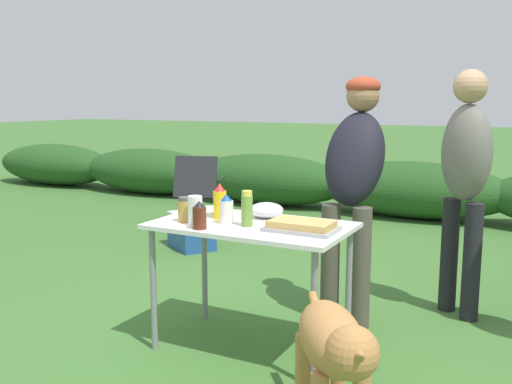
{
  "coord_description": "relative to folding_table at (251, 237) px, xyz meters",
  "views": [
    {
      "loc": [
        1.46,
        -2.77,
        1.43
      ],
      "look_at": [
        -0.06,
        0.17,
        0.89
      ],
      "focal_mm": 40.0,
      "sensor_mm": 36.0,
      "label": 1
    }
  ],
  "objects": [
    {
      "name": "camp_chair_green_behind_table",
      "position": [
        -1.95,
        2.45,
        -0.2
      ],
      "size": [
        0.63,
        0.71,
        0.83
      ],
      "rotation": [
        0.0,
        0.0,
        0.34
      ],
      "color": "#232328",
      "rests_on": "ground"
    },
    {
      "name": "standing_person_in_navy_coat",
      "position": [
        0.98,
        1.1,
        0.31
      ],
      "size": [
        0.44,
        0.42,
        1.62
      ],
      "rotation": [
        0.0,
        0.0,
        -0.65
      ],
      "color": "black",
      "rests_on": "ground"
    },
    {
      "name": "standing_person_with_beanie",
      "position": [
        0.36,
        0.72,
        0.31
      ],
      "size": [
        0.4,
        0.5,
        1.58
      ],
      "rotation": [
        0.0,
        0.0,
        -0.05
      ],
      "color": "#4C473D",
      "rests_on": "ground"
    },
    {
      "name": "dog",
      "position": [
        0.75,
        -0.71,
        -0.22
      ],
      "size": [
        0.56,
        0.79,
        0.65
      ],
      "rotation": [
        0.0,
        0.0,
        -2.57
      ],
      "color": "#B27A42",
      "rests_on": "ground"
    },
    {
      "name": "mustard_bottle",
      "position": [
        -0.23,
        0.03,
        0.18
      ],
      "size": [
        0.08,
        0.08,
        0.21
      ],
      "color": "yellow",
      "rests_on": "folding_table"
    },
    {
      "name": "cooler_box",
      "position": [
        -1.58,
        1.74,
        -0.49
      ],
      "size": [
        0.58,
        0.53,
        0.34
      ],
      "rotation": [
        0.0,
        0.0,
        2.55
      ],
      "color": "#234C93",
      "rests_on": "ground"
    },
    {
      "name": "mixing_bowl",
      "position": [
        -0.0,
        0.19,
        0.12
      ],
      "size": [
        0.2,
        0.2,
        0.09
      ],
      "primitive_type": "ellipsoid",
      "color": "silver",
      "rests_on": "folding_table"
    },
    {
      "name": "spice_jar",
      "position": [
        -0.36,
        -0.13,
        0.15
      ],
      "size": [
        0.07,
        0.07,
        0.14
      ],
      "color": "#B2893D",
      "rests_on": "folding_table"
    },
    {
      "name": "food_tray",
      "position": [
        0.32,
        -0.04,
        0.1
      ],
      "size": [
        0.38,
        0.23,
        0.06
      ],
      "color": "#9E9EA3",
      "rests_on": "folding_table"
    },
    {
      "name": "folding_table",
      "position": [
        0.0,
        0.0,
        0.0
      ],
      "size": [
        1.1,
        0.64,
        0.74
      ],
      "color": "white",
      "rests_on": "ground"
    },
    {
      "name": "mayo_bottle",
      "position": [
        -0.12,
        -0.06,
        0.16
      ],
      "size": [
        0.08,
        0.08,
        0.17
      ],
      "color": "silver",
      "rests_on": "folding_table"
    },
    {
      "name": "ground_plane",
      "position": [
        0.0,
        0.0,
        -0.66
      ],
      "size": [
        60.0,
        60.0,
        0.0
      ],
      "primitive_type": "plane",
      "color": "#3D6B2D"
    },
    {
      "name": "paper_cup_stack",
      "position": [
        -0.26,
        -0.18,
        0.16
      ],
      "size": [
        0.08,
        0.08,
        0.16
      ],
      "primitive_type": "cylinder",
      "color": "white",
      "rests_on": "folding_table"
    },
    {
      "name": "plate_stack",
      "position": [
        -0.37,
        0.17,
        0.09
      ],
      "size": [
        0.24,
        0.24,
        0.02
      ],
      "primitive_type": "cylinder",
      "color": "white",
      "rests_on": "folding_table"
    },
    {
      "name": "shrub_hedge",
      "position": [
        0.0,
        4.21,
        -0.32
      ],
      "size": [
        14.4,
        0.9,
        0.69
      ],
      "color": "#234C1E",
      "rests_on": "ground"
    },
    {
      "name": "relish_jar",
      "position": [
        0.01,
        -0.07,
        0.17
      ],
      "size": [
        0.06,
        0.06,
        0.2
      ],
      "color": "olive",
      "rests_on": "folding_table"
    },
    {
      "name": "bbq_sauce_bottle",
      "position": [
        -0.18,
        -0.25,
        0.15
      ],
      "size": [
        0.08,
        0.08,
        0.15
      ],
      "color": "#562314",
      "rests_on": "folding_table"
    }
  ]
}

